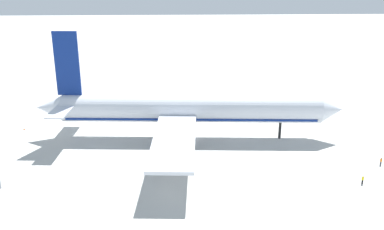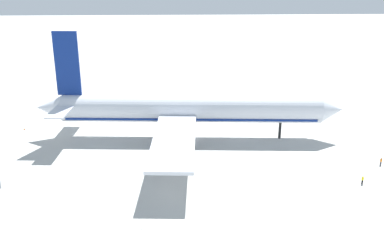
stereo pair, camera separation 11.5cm
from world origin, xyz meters
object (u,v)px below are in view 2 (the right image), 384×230
traffic_cone_2 (318,95)px  baggage_cart_2 (65,85)px  traffic_cone_1 (319,104)px  traffic_cone_3 (24,129)px  airliner (186,109)px  ground_worker_0 (363,180)px  traffic_cone_0 (318,115)px  ground_worker_3 (381,162)px

traffic_cone_2 → baggage_cart_2: bearing=170.4°
traffic_cone_1 → traffic_cone_3: same height
airliner → ground_worker_0: 44.25m
ground_worker_0 → traffic_cone_2: 62.81m
traffic_cone_1 → airliner: bearing=-149.0°
ground_worker_0 → traffic_cone_0: size_ratio=3.20×
traffic_cone_2 → ground_worker_3: bearing=-93.4°
baggage_cart_2 → traffic_cone_2: 90.09m
ground_worker_0 → traffic_cone_2: bearing=80.0°
ground_worker_0 → baggage_cart_2: bearing=135.4°
baggage_cart_2 → traffic_cone_0: 89.62m
baggage_cart_2 → traffic_cone_3: 43.25m
baggage_cart_2 → ground_worker_0: ground_worker_0 is taller
traffic_cone_0 → traffic_cone_1: bearing=70.2°
baggage_cart_2 → traffic_cone_3: baggage_cart_2 is taller
airliner → ground_worker_3: airliner is taller
airliner → traffic_cone_0: airliner is taller
airliner → traffic_cone_2: bearing=37.8°
ground_worker_0 → traffic_cone_1: size_ratio=3.20×
airliner → ground_worker_0: bearing=-36.9°
traffic_cone_0 → traffic_cone_3: same height
airliner → baggage_cart_2: 66.76m
baggage_cart_2 → traffic_cone_2: baggage_cart_2 is taller
ground_worker_3 → airliner: bearing=157.2°
traffic_cone_1 → ground_worker_0: bearing=-99.0°
airliner → baggage_cart_2: airliner is taller
ground_worker_0 → traffic_cone_3: (-78.54, 33.59, -0.62)m
ground_worker_3 → traffic_cone_1: ground_worker_3 is taller
traffic_cone_1 → traffic_cone_3: 88.79m
airliner → ground_worker_0: size_ratio=44.00×
ground_worker_0 → ground_worker_3: bearing=47.3°
ground_worker_0 → traffic_cone_1: bearing=81.0°
airliner → traffic_cone_3: size_ratio=140.63×
airliner → traffic_cone_0: bearing=21.4°
traffic_cone_2 → traffic_cone_1: bearing=-105.1°
airliner → ground_worker_0: (34.98, -26.23, -6.84)m
airliner → ground_worker_3: bearing=-22.8°
traffic_cone_0 → traffic_cone_3: 83.44m
airliner → baggage_cart_2: bearing=130.3°
airliner → baggage_cart_2: size_ratio=26.51×
baggage_cart_2 → traffic_cone_1: bearing=-15.9°
traffic_cone_0 → traffic_cone_2: bearing=72.4°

